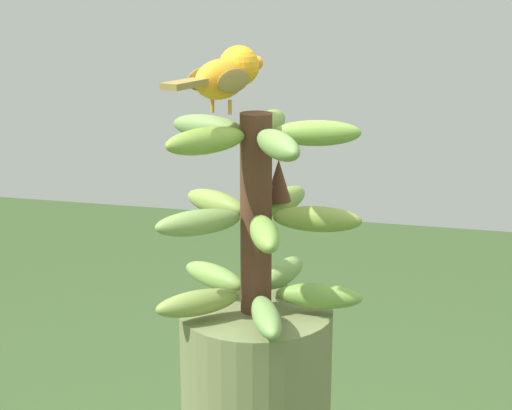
# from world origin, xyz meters

# --- Properties ---
(banana_bunch) EXTENTS (0.29, 0.29, 0.28)m
(banana_bunch) POSITION_xyz_m (0.00, 0.00, 1.21)
(banana_bunch) COLOR #4C2D1E
(banana_bunch) RESTS_ON banana_tree
(perched_bird) EXTENTS (0.09, 0.20, 0.09)m
(perched_bird) POSITION_xyz_m (-0.04, 0.00, 1.40)
(perched_bird) COLOR #C68933
(perched_bird) RESTS_ON banana_bunch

